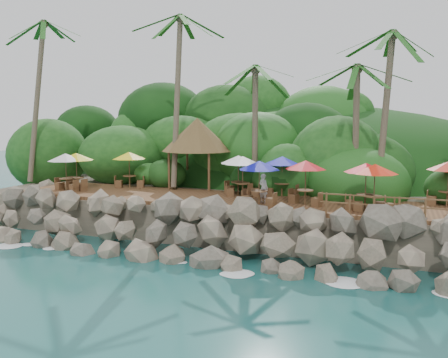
% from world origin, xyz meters
% --- Properties ---
extents(ground, '(140.00, 140.00, 0.00)m').
position_xyz_m(ground, '(0.00, 0.00, 0.00)').
color(ground, '#19514F').
rests_on(ground, ground).
extents(land_base, '(32.00, 25.20, 2.10)m').
position_xyz_m(land_base, '(0.00, 16.00, 1.05)').
color(land_base, gray).
rests_on(land_base, ground).
extents(jungle_hill, '(44.80, 28.00, 15.40)m').
position_xyz_m(jungle_hill, '(0.00, 23.50, 0.00)').
color(jungle_hill, '#143811').
rests_on(jungle_hill, ground).
extents(seawall, '(29.00, 4.00, 2.30)m').
position_xyz_m(seawall, '(0.00, 2.00, 1.15)').
color(seawall, gray).
rests_on(seawall, ground).
extents(terrace, '(26.00, 5.00, 0.20)m').
position_xyz_m(terrace, '(0.00, 6.00, 2.20)').
color(terrace, brown).
rests_on(terrace, land_base).
extents(jungle_foliage, '(44.00, 16.00, 12.00)m').
position_xyz_m(jungle_foliage, '(0.00, 15.00, 0.00)').
color(jungle_foliage, '#143811').
rests_on(jungle_foliage, ground).
extents(foam_line, '(25.20, 0.80, 0.06)m').
position_xyz_m(foam_line, '(0.00, 0.30, 0.03)').
color(foam_line, white).
rests_on(foam_line, ground).
extents(palms, '(36.68, 7.28, 12.79)m').
position_xyz_m(palms, '(2.07, 8.74, 11.73)').
color(palms, brown).
rests_on(palms, ground).
extents(palapa, '(4.69, 4.69, 4.60)m').
position_xyz_m(palapa, '(-3.17, 9.43, 5.79)').
color(palapa, brown).
rests_on(palapa, ground).
extents(dining_clusters, '(24.27, 5.39, 2.37)m').
position_xyz_m(dining_clusters, '(1.10, 6.11, 4.27)').
color(dining_clusters, brown).
rests_on(dining_clusters, terrace).
extents(railing, '(6.10, 0.10, 1.00)m').
position_xyz_m(railing, '(8.91, 3.65, 2.91)').
color(railing, brown).
rests_on(railing, terrace).
extents(waiter, '(0.68, 0.59, 1.59)m').
position_xyz_m(waiter, '(2.55, 5.31, 3.09)').
color(waiter, silver).
rests_on(waiter, terrace).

